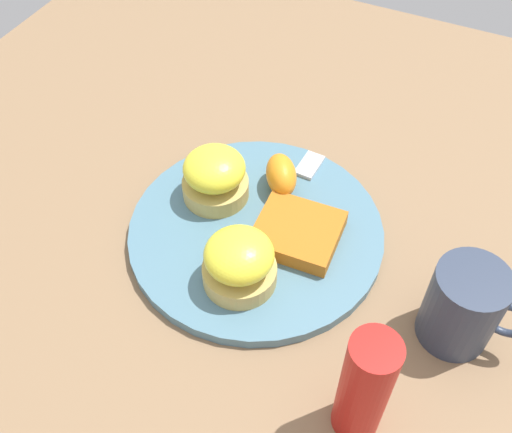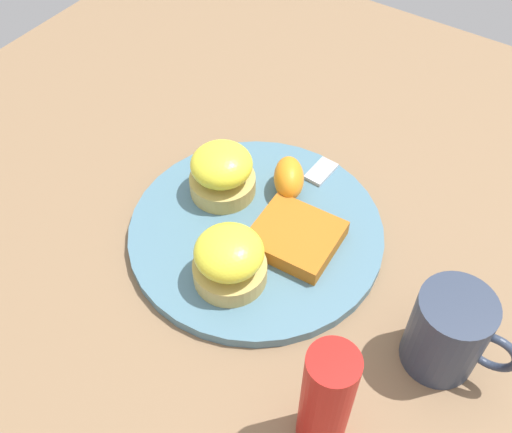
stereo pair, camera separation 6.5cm
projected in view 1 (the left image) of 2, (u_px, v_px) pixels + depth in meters
The scene contains 9 objects.
ground_plane at pixel (256, 235), 0.70m from camera, with size 1.10×1.10×0.00m, color #846647.
plate at pixel (256, 231), 0.70m from camera, with size 0.30×0.30×0.01m, color slate.
sandwich_benedict_left at pixel (215, 176), 0.70m from camera, with size 0.08×0.08×0.07m.
sandwich_benedict_right at pixel (239, 262), 0.62m from camera, with size 0.08×0.08×0.07m.
hashbrown_patty at pixel (297, 232), 0.68m from camera, with size 0.09×0.09×0.02m, color #B5651B.
orange_wedge at pixel (284, 176), 0.72m from camera, with size 0.06×0.04×0.04m, color orange.
fork at pixel (285, 201), 0.72m from camera, with size 0.03×0.21×0.00m.
cup at pixel (464, 307), 0.58m from camera, with size 0.10×0.07×0.10m.
condiment_bottle at pixel (364, 388), 0.51m from camera, with size 0.04×0.04×0.14m, color #B21914.
Camera 1 is at (0.19, -0.40, 0.55)m, focal length 42.00 mm.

